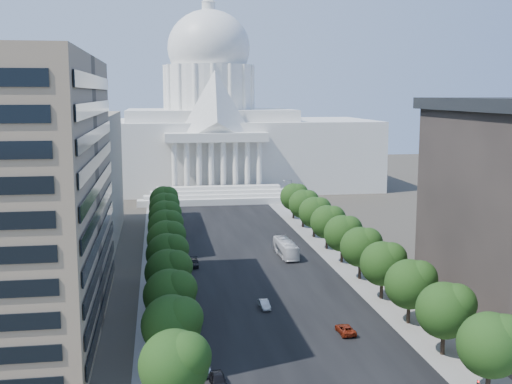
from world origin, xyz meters
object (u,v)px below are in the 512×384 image
car_silver (264,305)px  car_parked (205,368)px  car_red (345,330)px  car_dark_b (193,263)px  city_bus (286,248)px  car_dark_a (218,380)px

car_silver → car_parked: size_ratio=1.02×
car_parked → car_red: bearing=22.8°
car_dark_b → city_bus: size_ratio=0.41×
car_silver → city_bus: (10.17, 32.82, 1.08)m
car_red → car_dark_b: 44.85m
car_parked → car_silver: bearing=60.9°
car_dark_a → car_parked: size_ratio=1.15×
car_dark_b → car_red: bearing=-61.6°
car_dark_a → car_red: car_dark_a is taller
car_dark_b → city_bus: 20.89m
car_dark_a → city_bus: (20.25, 59.81, 0.97)m
car_red → car_parked: (-21.27, -10.10, 0.03)m
car_silver → car_dark_b: (-9.99, 27.43, 0.07)m
car_dark_a → car_red: size_ratio=0.99×
car_silver → city_bus: 34.37m
city_bus → car_parked: bearing=-113.3°
car_dark_a → car_silver: (10.08, 26.99, -0.11)m
car_silver → city_bus: bearing=69.2°
car_red → car_dark_b: car_dark_b is taller
car_dark_a → car_red: bearing=33.5°
car_silver → car_parked: (-11.38, -22.88, 0.01)m
car_red → car_parked: size_ratio=1.17×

